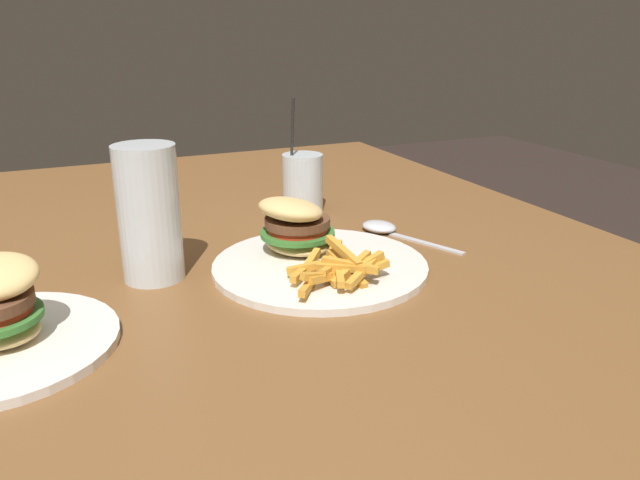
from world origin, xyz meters
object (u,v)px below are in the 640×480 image
object	(u,v)px
juice_glass	(303,184)
spoon	(383,228)
beer_glass	(150,218)
meal_plate_near	(311,249)

from	to	relation	value
juice_glass	spoon	bearing A→B (deg)	-156.51
beer_glass	spoon	xyz separation A→B (m)	(0.04, -0.37, -0.07)
meal_plate_near	beer_glass	world-z (taller)	beer_glass
beer_glass	spoon	size ratio (longest dim) A/B	0.97
beer_glass	juice_glass	size ratio (longest dim) A/B	0.88
beer_glass	meal_plate_near	bearing A→B (deg)	-102.78
beer_glass	juice_glass	world-z (taller)	juice_glass
juice_glass	spoon	distance (m)	0.18
beer_glass	spoon	distance (m)	0.38
juice_glass	beer_glass	bearing A→B (deg)	124.15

